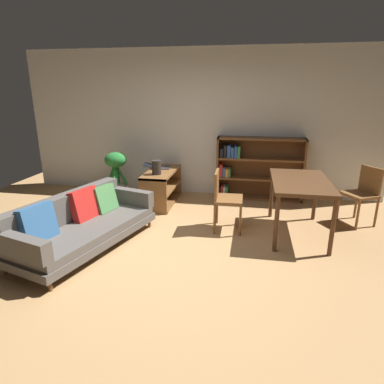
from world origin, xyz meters
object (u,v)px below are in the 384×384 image
(fabric_couch, at_px, (81,223))
(bookshelf, at_px, (255,168))
(media_console, at_px, (162,187))
(dining_chair_near, at_px, (224,196))
(potted_floor_plant, at_px, (116,172))
(dining_table, at_px, (300,186))
(dining_chair_far, at_px, (363,192))
(open_laptop, at_px, (158,167))
(desk_speaker, at_px, (157,167))

(fabric_couch, relative_size, bookshelf, 1.35)
(media_console, height_order, bookshelf, bookshelf)
(bookshelf, bearing_deg, dining_chair_near, -105.04)
(media_console, height_order, potted_floor_plant, potted_floor_plant)
(dining_table, bearing_deg, dining_chair_far, 29.73)
(media_console, relative_size, dining_table, 0.86)
(fabric_couch, relative_size, potted_floor_plant, 2.49)
(media_console, relative_size, bookshelf, 0.72)
(fabric_couch, height_order, dining_chair_near, dining_chair_near)
(open_laptop, xyz_separation_m, dining_chair_far, (3.33, -0.57, -0.12))
(fabric_couch, distance_m, dining_chair_far, 4.07)
(potted_floor_plant, distance_m, dining_chair_far, 4.20)
(desk_speaker, bearing_deg, fabric_couch, -109.70)
(open_laptop, relative_size, desk_speaker, 2.18)
(open_laptop, relative_size, potted_floor_plant, 0.60)
(media_console, bearing_deg, dining_chair_near, -38.92)
(open_laptop, distance_m, desk_speaker, 0.48)
(desk_speaker, xyz_separation_m, dining_table, (2.23, -0.68, -0.02))
(desk_speaker, bearing_deg, dining_chair_near, -30.47)
(media_console, distance_m, dining_chair_far, 3.25)
(dining_table, height_order, dining_chair_near, dining_chair_near)
(dining_chair_near, xyz_separation_m, bookshelf, (0.43, 1.59, 0.08))
(potted_floor_plant, xyz_separation_m, dining_table, (3.16, -1.17, 0.21))
(desk_speaker, bearing_deg, potted_floor_plant, 152.40)
(desk_speaker, xyz_separation_m, dining_chair_near, (1.20, -0.71, -0.21))
(dining_table, distance_m, dining_chair_near, 1.05)
(desk_speaker, bearing_deg, media_console, 88.41)
(fabric_couch, relative_size, open_laptop, 4.16)
(potted_floor_plant, relative_size, dining_chair_near, 0.98)
(potted_floor_plant, xyz_separation_m, dining_chair_far, (4.16, -0.60, 0.02))
(open_laptop, xyz_separation_m, bookshelf, (1.73, 0.43, -0.04))
(fabric_couch, bearing_deg, dining_table, 17.91)
(dining_chair_near, bearing_deg, open_laptop, 138.19)
(dining_chair_far, bearing_deg, media_console, 173.45)
(desk_speaker, height_order, bookshelf, bookshelf)
(potted_floor_plant, bearing_deg, bookshelf, 8.85)
(open_laptop, height_order, dining_table, dining_table)
(dining_table, distance_m, bookshelf, 1.68)
(potted_floor_plant, bearing_deg, dining_chair_far, -8.21)
(dining_table, distance_m, dining_chair_far, 1.16)
(fabric_couch, xyz_separation_m, dining_table, (2.80, 0.90, 0.37))
(open_laptop, bearing_deg, dining_chair_far, -9.73)
(media_console, distance_m, desk_speaker, 0.49)
(open_laptop, bearing_deg, potted_floor_plant, 178.02)
(fabric_couch, height_order, media_console, fabric_couch)
(fabric_couch, xyz_separation_m, open_laptop, (0.47, 2.04, 0.30))
(fabric_couch, distance_m, dining_chair_near, 1.98)
(dining_chair_far, height_order, bookshelf, bookshelf)
(desk_speaker, relative_size, dining_chair_near, 0.27)
(media_console, distance_m, open_laptop, 0.39)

